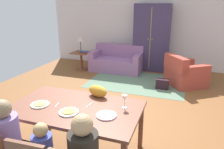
% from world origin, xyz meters
% --- Properties ---
extents(ground_plane, '(7.17, 6.20, 0.02)m').
position_xyz_m(ground_plane, '(0.00, 0.50, -0.01)').
color(ground_plane, brown).
extents(back_wall, '(7.17, 0.10, 2.70)m').
position_xyz_m(back_wall, '(0.00, 3.65, 1.35)').
color(back_wall, silver).
rests_on(back_wall, ground_plane).
extents(dining_table, '(1.74, 1.02, 0.76)m').
position_xyz_m(dining_table, '(-0.16, -1.31, 0.69)').
color(dining_table, brown).
rests_on(dining_table, ground_plane).
extents(plate_near_man, '(0.25, 0.25, 0.02)m').
position_xyz_m(plate_near_man, '(-0.64, -1.43, 0.77)').
color(plate_near_man, white).
rests_on(plate_near_man, dining_table).
extents(pizza_near_man, '(0.17, 0.17, 0.01)m').
position_xyz_m(pizza_near_man, '(-0.64, -1.43, 0.78)').
color(pizza_near_man, '#D69C4F').
rests_on(pizza_near_man, plate_near_man).
extents(plate_near_child, '(0.25, 0.25, 0.02)m').
position_xyz_m(plate_near_child, '(-0.16, -1.49, 0.77)').
color(plate_near_child, silver).
rests_on(plate_near_child, dining_table).
extents(pizza_near_child, '(0.17, 0.17, 0.01)m').
position_xyz_m(pizza_near_child, '(-0.16, -1.49, 0.78)').
color(pizza_near_child, gold).
rests_on(pizza_near_child, plate_near_child).
extents(plate_near_woman, '(0.25, 0.25, 0.02)m').
position_xyz_m(plate_near_woman, '(0.32, -1.41, 0.77)').
color(plate_near_woman, silver).
rests_on(plate_near_woman, dining_table).
extents(wine_glass, '(0.07, 0.07, 0.19)m').
position_xyz_m(wine_glass, '(0.46, -1.13, 0.89)').
color(wine_glass, silver).
rests_on(wine_glass, dining_table).
extents(fork, '(0.05, 0.15, 0.01)m').
position_xyz_m(fork, '(-0.42, -1.36, 0.76)').
color(fork, silver).
rests_on(fork, dining_table).
extents(knife, '(0.04, 0.17, 0.01)m').
position_xyz_m(knife, '(-0.01, -1.21, 0.76)').
color(knife, silver).
rests_on(knife, dining_table).
extents(person_man, '(0.30, 0.40, 1.11)m').
position_xyz_m(person_man, '(-0.64, -2.00, 0.51)').
color(person_man, '#393C45').
rests_on(person_man, ground_plane).
extents(cat, '(0.35, 0.25, 0.17)m').
position_xyz_m(cat, '(-0.01, -0.90, 0.84)').
color(cat, orange).
rests_on(cat, dining_table).
extents(area_rug, '(2.60, 1.80, 0.01)m').
position_xyz_m(area_rug, '(-0.04, 1.93, 0.00)').
color(area_rug, slate).
rests_on(area_rug, ground_plane).
extents(couch, '(1.63, 0.86, 0.82)m').
position_xyz_m(couch, '(-0.91, 2.78, 0.30)').
color(couch, '#916190').
rests_on(couch, ground_plane).
extents(armchair, '(1.19, 1.19, 0.82)m').
position_xyz_m(armchair, '(1.20, 2.10, 0.32)').
color(armchair, '#A84032').
rests_on(armchair, ground_plane).
extents(armoire, '(1.10, 0.59, 2.10)m').
position_xyz_m(armoire, '(0.11, 3.26, 1.05)').
color(armoire, '#392D4E').
rests_on(armoire, ground_plane).
extents(side_table, '(0.56, 0.56, 0.58)m').
position_xyz_m(side_table, '(-2.07, 2.53, 0.38)').
color(side_table, brown).
rests_on(side_table, ground_plane).
extents(table_lamp, '(0.26, 0.26, 0.54)m').
position_xyz_m(table_lamp, '(-2.07, 2.53, 1.01)').
color(table_lamp, '#3F4644').
rests_on(table_lamp, side_table).
extents(book_lower, '(0.22, 0.16, 0.03)m').
position_xyz_m(book_lower, '(-1.85, 2.48, 0.59)').
color(book_lower, '#A42F31').
rests_on(book_lower, side_table).
extents(book_upper, '(0.22, 0.16, 0.03)m').
position_xyz_m(book_upper, '(-1.92, 2.48, 0.62)').
color(book_upper, '#2E4E85').
rests_on(book_upper, book_lower).
extents(handbag, '(0.32, 0.16, 0.26)m').
position_xyz_m(handbag, '(0.69, 1.63, 0.13)').
color(handbag, black).
rests_on(handbag, ground_plane).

